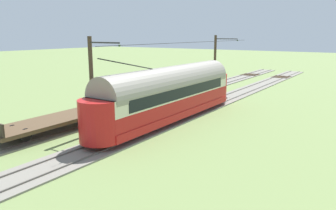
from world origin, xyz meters
TOP-DOWN VIEW (x-y plane):
  - ground_plane at (0.00, 0.00)m, footprint 220.00×220.00m
  - track_streetcar_siding at (-2.53, -0.31)m, footprint 2.80×80.00m
  - track_adjacent_siding at (2.53, -0.31)m, footprint 2.80×80.00m
  - vintage_streetcar at (-2.53, 0.81)m, footprint 2.65×17.60m
  - flatcar_adjacent at (2.53, 6.13)m, footprint 2.80×12.81m
  - catenary_pole_foreground at (-0.01, -12.26)m, footprint 2.82×0.28m
  - catenary_pole_mid_near at (-0.01, 6.44)m, footprint 2.82×0.28m
  - overhead_wire_run at (-2.44, -3.55)m, footprint 2.62×22.70m
  - spare_tie_stack at (6.17, -1.31)m, footprint 2.40×2.40m
  - track_end_bumper at (2.53, -15.08)m, footprint 1.80×0.60m

SIDE VIEW (x-z plane):
  - ground_plane at x=0.00m, z-range 0.00..0.00m
  - track_streetcar_siding at x=-2.53m, z-range -0.04..0.14m
  - track_adjacent_siding at x=2.53m, z-range -0.04..0.14m
  - spare_tie_stack at x=6.17m, z-range 0.00..0.54m
  - track_end_bumper at x=2.53m, z-range 0.00..0.80m
  - flatcar_adjacent at x=2.53m, z-range 0.06..1.66m
  - vintage_streetcar at x=-2.53m, z-range -0.35..4.87m
  - catenary_pole_foreground at x=-0.01m, z-range 0.16..6.75m
  - catenary_pole_mid_near at x=-0.01m, z-range 0.16..6.75m
  - overhead_wire_run at x=-2.44m, z-range 5.97..6.14m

